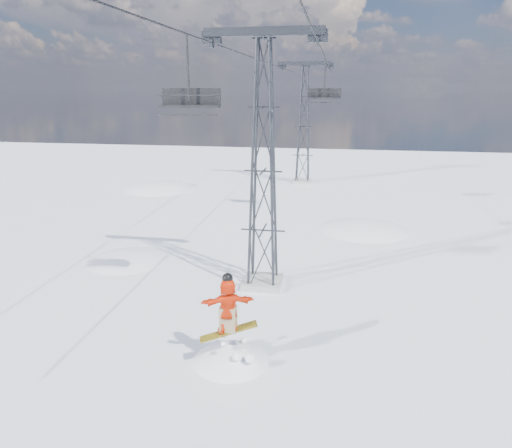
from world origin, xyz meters
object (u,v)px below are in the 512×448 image
object	(u,v)px
snowboarder_jump	(232,400)
lift_tower_near	(263,172)
lift_tower_far	(304,127)
lift_chair_near	(190,100)

from	to	relation	value
snowboarder_jump	lift_tower_near	bearing A→B (deg)	89.26
lift_tower_far	snowboarder_jump	world-z (taller)	lift_tower_far
lift_tower_far	lift_chair_near	world-z (taller)	lift_tower_far
snowboarder_jump	lift_chair_near	distance (m)	10.90
lift_tower_near	lift_chair_near	world-z (taller)	lift_tower_near
snowboarder_jump	lift_chair_near	world-z (taller)	lift_chair_near
lift_tower_near	lift_chair_near	size ratio (longest dim) A/B	4.12
lift_tower_near	snowboarder_jump	world-z (taller)	lift_tower_near
lift_chair_near	lift_tower_near	bearing A→B (deg)	56.11
lift_tower_far	lift_chair_near	distance (m)	28.54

